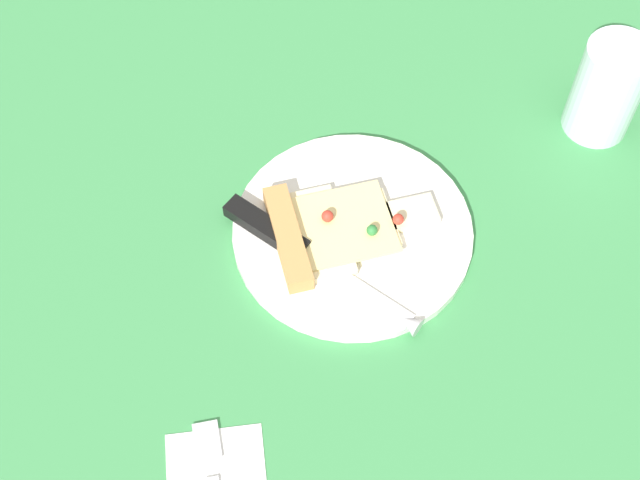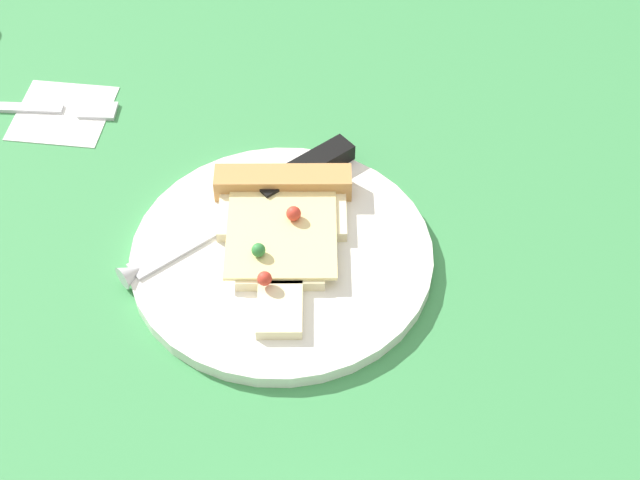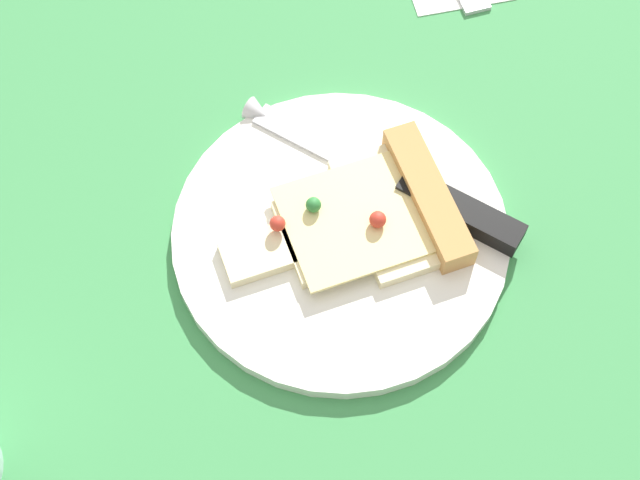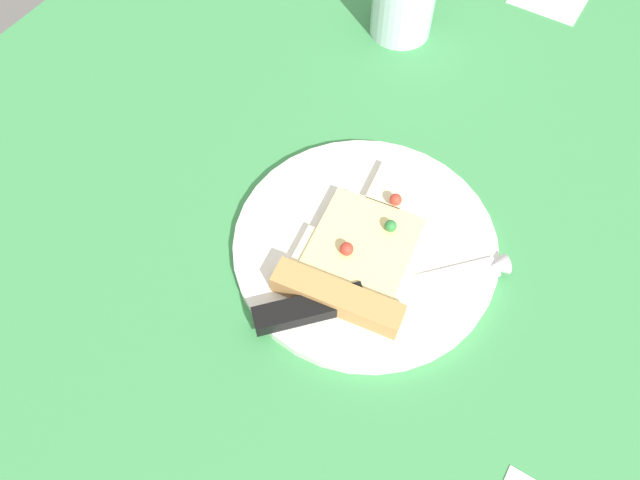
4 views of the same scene
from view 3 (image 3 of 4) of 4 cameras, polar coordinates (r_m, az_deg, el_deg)
ground_plane at (r=75.44cm, az=-6.71°, el=3.67°), size 123.73×123.73×3.00cm
plate at (r=70.10cm, az=1.11°, el=0.31°), size 25.41×25.41×1.24cm
pizza_slice at (r=69.36cm, az=3.13°, el=1.50°), size 18.26×12.35×2.57cm
knife at (r=71.07cm, az=5.18°, el=3.35°), size 18.77×18.14×2.45cm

